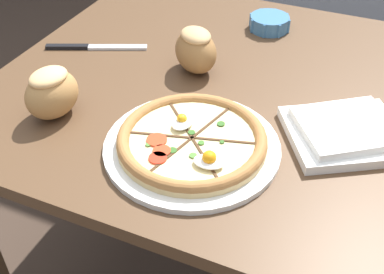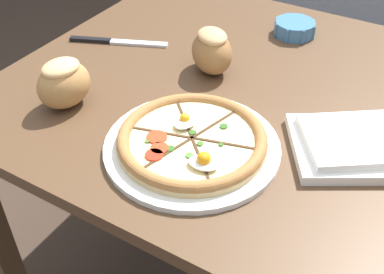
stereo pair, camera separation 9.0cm
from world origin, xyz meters
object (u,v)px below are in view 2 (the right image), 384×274
object	(u,v)px
bread_piece_near	(212,50)
bread_piece_far	(64,83)
pizza	(192,142)
ramekin_bowl	(295,28)
knife_main	(117,42)
napkin_folded	(352,144)
dining_table	(267,130)

from	to	relation	value
bread_piece_near	bread_piece_far	bearing A→B (deg)	-125.55
pizza	bread_piece_far	world-z (taller)	bread_piece_far
ramekin_bowl	bread_piece_far	world-z (taller)	bread_piece_far
knife_main	pizza	bearing A→B (deg)	-57.90
ramekin_bowl	napkin_folded	xyz separation A→B (m)	(0.27, -0.39, -0.00)
dining_table	ramekin_bowl	distance (m)	0.32
ramekin_bowl	napkin_folded	size ratio (longest dim) A/B	0.39
dining_table	bread_piece_far	bearing A→B (deg)	-144.57
pizza	napkin_folded	distance (m)	0.30
dining_table	pizza	world-z (taller)	pizza
pizza	napkin_folded	bearing A→B (deg)	29.84
napkin_folded	bread_piece_far	size ratio (longest dim) A/B	2.13
ramekin_bowl	bread_piece_far	size ratio (longest dim) A/B	0.84
bread_piece_near	bread_piece_far	size ratio (longest dim) A/B	1.09
napkin_folded	bread_piece_near	xyz separation A→B (m)	(-0.37, 0.12, 0.04)
knife_main	napkin_folded	bearing A→B (deg)	-33.35
ramekin_bowl	bread_piece_far	xyz separation A→B (m)	(-0.30, -0.55, 0.04)
bread_piece_far	napkin_folded	bearing A→B (deg)	15.71
bread_piece_near	napkin_folded	bearing A→B (deg)	-17.84
dining_table	bread_piece_near	xyz separation A→B (m)	(-0.16, 0.02, 0.15)
ramekin_bowl	knife_main	size ratio (longest dim) A/B	0.46
dining_table	bread_piece_far	xyz separation A→B (m)	(-0.36, -0.26, 0.15)
dining_table	ramekin_bowl	bearing A→B (deg)	102.11
dining_table	pizza	distance (m)	0.28
pizza	bread_piece_far	bearing A→B (deg)	-178.23
knife_main	bread_piece_far	bearing A→B (deg)	-97.47
pizza	bread_piece_near	xyz separation A→B (m)	(-0.11, 0.27, 0.04)
bread_piece_near	knife_main	distance (m)	0.28
ramekin_bowl	bread_piece_near	size ratio (longest dim) A/B	0.77
bread_piece_near	knife_main	bearing A→B (deg)	-179.08
dining_table	bread_piece_far	size ratio (longest dim) A/B	8.82
pizza	ramekin_bowl	distance (m)	0.54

